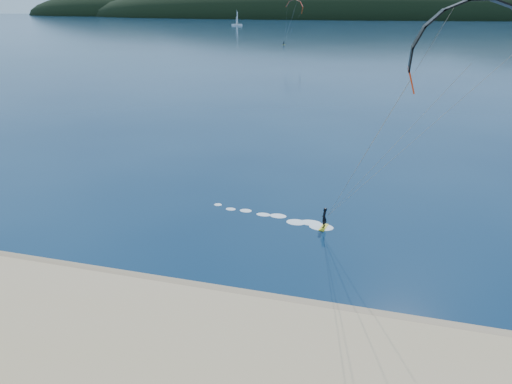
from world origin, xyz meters
TOP-DOWN VIEW (x-y plane):
  - ground at (0.00, 0.00)m, footprint 1800.00×1800.00m
  - wet_sand at (0.00, 4.50)m, footprint 220.00×2.50m
  - headland at (0.63, 745.28)m, footprint 1200.00×310.00m
  - kitesurfer_near at (13.02, 9.57)m, footprint 22.34×9.81m
  - kitesurfer_far at (-32.73, 193.98)m, footprint 10.35×8.18m
  - sailboat at (-124.15, 399.60)m, footprint 9.39×6.01m

SIDE VIEW (x-z plane):
  - ground at x=0.00m, z-range 0.00..0.00m
  - headland at x=0.63m, z-range -70.00..70.00m
  - wet_sand at x=0.00m, z-range 0.00..0.10m
  - sailboat at x=-124.15m, z-range -5.67..7.63m
  - kitesurfer_near at x=13.02m, z-range 4.56..21.93m
  - kitesurfer_far at x=-32.73m, z-range 5.91..24.22m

